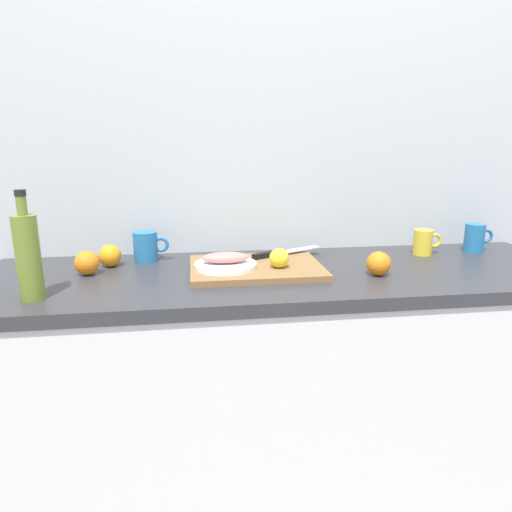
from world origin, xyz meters
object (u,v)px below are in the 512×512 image
(cutting_board, at_px, (256,268))
(coffee_mug_0, at_px, (146,246))
(coffee_mug_1, at_px, (475,238))
(orange_0, at_px, (87,263))
(coffee_mug_2, at_px, (424,242))
(fish_fillet, at_px, (225,257))
(olive_oil_bottle, at_px, (28,256))
(chef_knife, at_px, (279,253))
(white_plate, at_px, (226,265))
(lemon_0, at_px, (279,258))

(cutting_board, height_order, coffee_mug_0, coffee_mug_0)
(coffee_mug_1, distance_m, orange_0, 1.42)
(coffee_mug_2, height_order, orange_0, coffee_mug_2)
(coffee_mug_0, height_order, coffee_mug_2, coffee_mug_0)
(fish_fillet, distance_m, olive_oil_bottle, 0.57)
(chef_knife, xyz_separation_m, coffee_mug_0, (-0.47, 0.06, 0.02))
(white_plate, distance_m, coffee_mug_1, 0.99)
(fish_fillet, relative_size, lemon_0, 2.36)
(white_plate, bearing_deg, lemon_0, -9.08)
(white_plate, height_order, chef_knife, chef_knife)
(white_plate, relative_size, coffee_mug_1, 1.78)
(coffee_mug_1, xyz_separation_m, orange_0, (-1.41, -0.11, -0.02))
(white_plate, bearing_deg, olive_oil_bottle, -161.80)
(cutting_board, bearing_deg, lemon_0, -31.84)
(coffee_mug_2, bearing_deg, cutting_board, -168.83)
(white_plate, height_order, coffee_mug_2, coffee_mug_2)
(white_plate, bearing_deg, cutting_board, 8.77)
(chef_knife, relative_size, coffee_mug_2, 2.48)
(chef_knife, bearing_deg, fish_fillet, -172.92)
(fish_fillet, xyz_separation_m, coffee_mug_0, (-0.27, 0.19, 0.00))
(white_plate, xyz_separation_m, fish_fillet, (0.00, -0.00, 0.03))
(coffee_mug_0, distance_m, coffee_mug_2, 1.03)
(coffee_mug_2, relative_size, orange_0, 1.42)
(white_plate, bearing_deg, coffee_mug_2, 10.85)
(chef_knife, distance_m, lemon_0, 0.16)
(orange_0, bearing_deg, coffee_mug_2, 4.77)
(chef_knife, bearing_deg, lemon_0, -125.85)
(coffee_mug_0, bearing_deg, orange_0, -139.95)
(chef_knife, height_order, coffee_mug_0, coffee_mug_0)
(cutting_board, relative_size, orange_0, 5.54)
(olive_oil_bottle, bearing_deg, coffee_mug_2, 13.96)
(olive_oil_bottle, relative_size, orange_0, 3.83)
(fish_fillet, relative_size, olive_oil_bottle, 0.51)
(lemon_0, bearing_deg, olive_oil_bottle, -168.11)
(chef_knife, distance_m, olive_oil_bottle, 0.80)
(lemon_0, relative_size, coffee_mug_1, 0.57)
(lemon_0, bearing_deg, white_plate, 170.92)
(cutting_board, relative_size, coffee_mug_0, 3.45)
(lemon_0, bearing_deg, cutting_board, 148.16)
(coffee_mug_2, bearing_deg, olive_oil_bottle, -166.04)
(cutting_board, bearing_deg, orange_0, 176.90)
(coffee_mug_2, bearing_deg, coffee_mug_1, 3.53)
(chef_knife, xyz_separation_m, olive_oil_bottle, (-0.74, -0.31, 0.09))
(fish_fillet, height_order, olive_oil_bottle, olive_oil_bottle)
(lemon_0, bearing_deg, coffee_mug_0, 153.55)
(olive_oil_bottle, distance_m, coffee_mug_0, 0.46)
(fish_fillet, bearing_deg, cutting_board, 8.77)
(cutting_board, height_order, chef_knife, chef_knife)
(cutting_board, xyz_separation_m, fish_fillet, (-0.10, -0.02, 0.04))
(lemon_0, bearing_deg, coffee_mug_1, 13.05)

